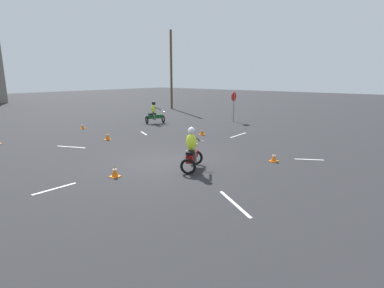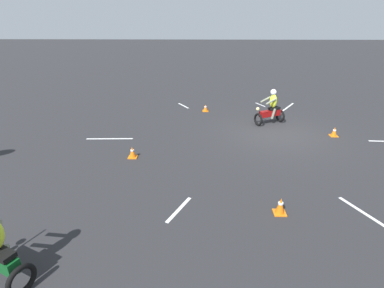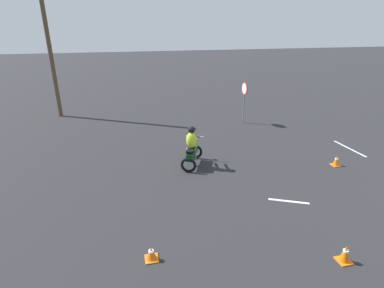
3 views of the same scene
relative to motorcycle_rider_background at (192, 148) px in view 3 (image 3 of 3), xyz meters
name	(u,v)px [view 3 (image 3 of 3)]	position (x,y,z in m)	size (l,w,h in m)	color
motorcycle_rider_background	(192,148)	(0.00, 0.00, 0.00)	(1.53, 1.16, 1.66)	black
stop_sign	(244,94)	(4.66, -4.08, 0.91)	(0.70, 0.08, 2.30)	slate
traffic_cone_near_left	(336,161)	(-1.36, -5.55, -0.52)	(0.32, 0.32, 0.42)	orange
traffic_cone_near_right	(345,254)	(-5.88, -2.29, -0.51)	(0.32, 0.32, 0.46)	orange
traffic_cone_far_right	(151,254)	(-4.74, 2.14, -0.56)	(0.32, 0.32, 0.34)	orange
lane_stripe_e	(349,148)	(-0.01, -7.32, -0.72)	(0.10, 1.93, 0.01)	silver
lane_stripe_ne	(289,201)	(-3.25, -2.38, -0.72)	(0.10, 1.26, 0.01)	silver
utility_pole_near	(49,45)	(8.52, 6.15, 3.39)	(0.24, 0.24, 8.24)	brown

